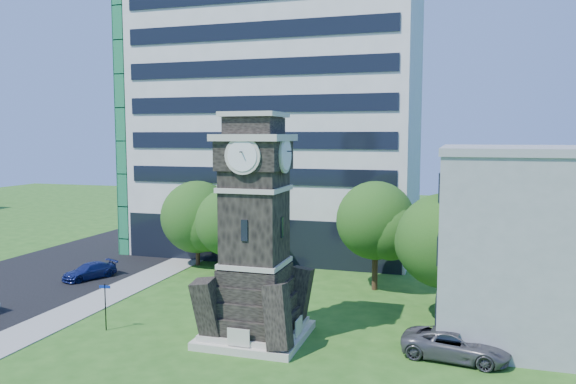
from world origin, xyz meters
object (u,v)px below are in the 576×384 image
(car_street_north, at_px, (89,271))
(car_east_lot, at_px, (456,345))
(street_sign, at_px, (105,301))
(park_bench, at_px, (252,331))
(clock_tower, at_px, (255,243))

(car_street_north, relative_size, car_east_lot, 0.81)
(car_street_north, bearing_deg, street_sign, -25.23)
(car_street_north, height_order, park_bench, car_street_north)
(park_bench, bearing_deg, car_street_north, 137.45)
(clock_tower, height_order, park_bench, clock_tower)
(park_bench, height_order, street_sign, street_sign)
(park_bench, bearing_deg, street_sign, 171.51)
(car_street_north, height_order, car_east_lot, car_east_lot)
(clock_tower, height_order, car_east_lot, clock_tower)
(clock_tower, xyz_separation_m, car_street_north, (-16.67, 8.20, -4.67))
(clock_tower, height_order, car_street_north, clock_tower)
(car_east_lot, height_order, park_bench, car_east_lot)
(car_east_lot, relative_size, park_bench, 3.04)
(clock_tower, relative_size, car_street_north, 2.92)
(car_east_lot, bearing_deg, street_sign, 102.11)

